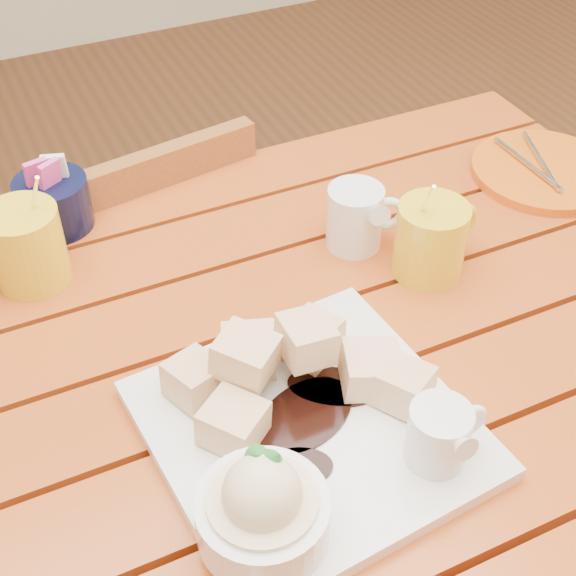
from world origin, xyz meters
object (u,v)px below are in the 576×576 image
table (256,432)px  dessert_plate (301,436)px  coffee_mug_left (24,246)px  chair_far (131,312)px  orange_saucer (546,171)px  coffee_mug_right (432,238)px

table → dessert_plate: dessert_plate is taller
table → coffee_mug_left: (-0.18, 0.25, 0.16)m
chair_far → dessert_plate: bearing=84.0°
table → dessert_plate: size_ratio=3.81×
table → dessert_plate: (-0.00, -0.12, 0.14)m
orange_saucer → coffee_mug_right: bearing=-158.4°
dessert_plate → coffee_mug_left: (-0.18, 0.37, 0.02)m
table → chair_far: size_ratio=1.50×
orange_saucer → chair_far: (-0.55, 0.30, -0.31)m
coffee_mug_left → chair_far: coffee_mug_left is taller
dessert_plate → coffee_mug_left: 0.41m
dessert_plate → coffee_mug_right: 0.32m
orange_saucer → chair_far: size_ratio=0.25×
coffee_mug_left → orange_saucer: coffee_mug_left is taller
dessert_plate → orange_saucer: 0.60m
coffee_mug_right → chair_far: size_ratio=0.17×
coffee_mug_left → coffee_mug_right: coffee_mug_left is taller
coffee_mug_right → orange_saucer: (0.26, 0.10, -0.04)m
dessert_plate → orange_saucer: (0.52, 0.29, -0.03)m
dessert_plate → coffee_mug_left: size_ratio=2.16×
dessert_plate → orange_saucer: dessert_plate is taller
coffee_mug_left → chair_far: (0.15, 0.22, -0.35)m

